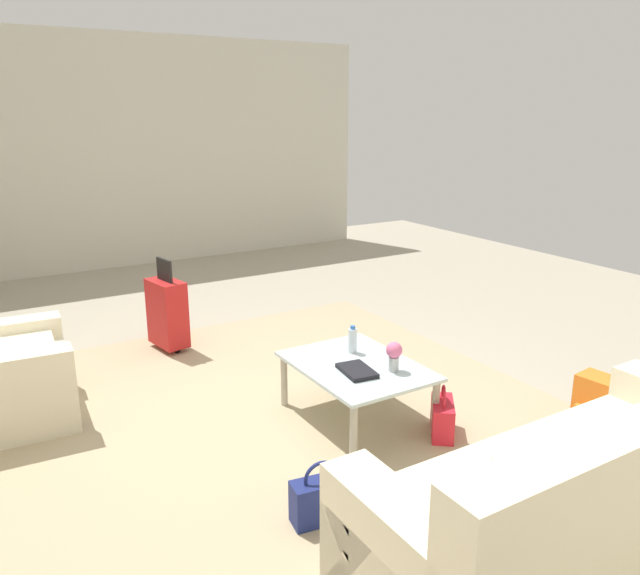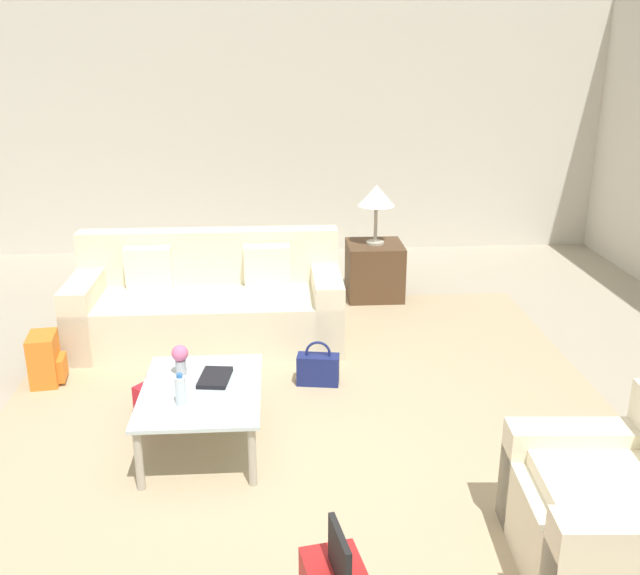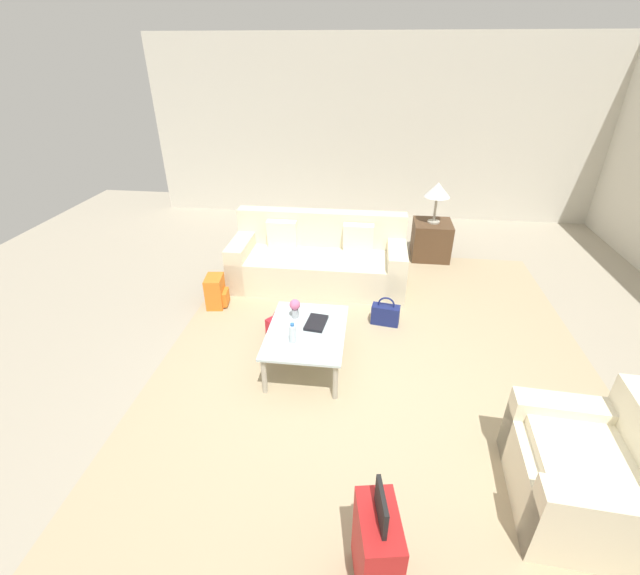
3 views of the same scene
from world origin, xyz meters
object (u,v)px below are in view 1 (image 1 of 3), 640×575
coffee_table (356,371)px  flower_vase (394,354)px  coffee_table_book (357,371)px  suitcase_red (167,312)px  handbag_navy (321,499)px  couch (592,511)px  backpack_orange (599,407)px  handbag_red (442,417)px  water_bottle (353,340)px

coffee_table → flower_vase: (-0.22, -0.15, 0.17)m
coffee_table_book → suitcase_red: size_ratio=0.34×
flower_vase → suitcase_red: bearing=21.0°
handbag_navy → suitcase_red: bearing=-2.0°
couch → coffee_table: size_ratio=2.27×
coffee_table_book → suitcase_red: (2.12, 0.62, -0.08)m
coffee_table_book → backpack_orange: (-0.88, -1.37, -0.24)m
backpack_orange → handbag_red: bearing=60.5°
water_bottle → backpack_orange: size_ratio=0.51×
flower_vase → water_bottle: bearing=6.8°
couch → backpack_orange: size_ratio=5.72×
flower_vase → handbag_red: size_ratio=0.57×
couch → handbag_red: 1.36m
suitcase_red → handbag_navy: bearing=178.0°
flower_vase → handbag_red: (-0.26, -0.22, -0.41)m
handbag_navy → backpack_orange: size_ratio=0.89×
coffee_table_book → backpack_orange: 1.65m
coffee_table_book → handbag_red: (-0.36, -0.45, -0.30)m
water_bottle → handbag_red: size_ratio=0.57×
water_bottle → backpack_orange: 1.72m
water_bottle → handbag_red: 0.83m
coffee_table → handbag_red: 0.65m
flower_vase → couch: bearing=178.2°
handbag_red → backpack_orange: backpack_orange is taller
water_bottle → flower_vase: (-0.42, -0.05, 0.03)m
couch → handbag_red: size_ratio=6.40×
suitcase_red → handbag_navy: 2.85m
coffee_table → flower_vase: flower_vase is taller
flower_vase → suitcase_red: 2.38m
flower_vase → suitcase_red: size_ratio=0.24×
handbag_navy → handbag_red: 1.23m
coffee_table → flower_vase: 0.32m
flower_vase → suitcase_red: suitcase_red is taller
handbag_red → coffee_table_book: bearing=51.4°
coffee_table_book → handbag_navy: 1.06m
suitcase_red → handbag_red: 2.71m
couch → handbag_navy: bearing=43.2°
handbag_navy → handbag_red: size_ratio=1.00×
coffee_table → water_bottle: 0.27m
flower_vase → handbag_red: bearing=-139.6°
coffee_table_book → backpack_orange: coffee_table_book is taller
backpack_orange → flower_vase: bearing=55.6°
handbag_red → flower_vase: bearing=40.4°
coffee_table_book → flower_vase: bearing=-106.1°
backpack_orange → handbag_navy: bearing=85.7°
water_bottle → coffee_table_book: size_ratio=0.71×
water_bottle → handbag_red: bearing=-158.2°
couch → backpack_orange: couch is taller
coffee_table → coffee_table_book: bearing=146.3°
suitcase_red → handbag_red: (-2.48, -1.07, -0.23)m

